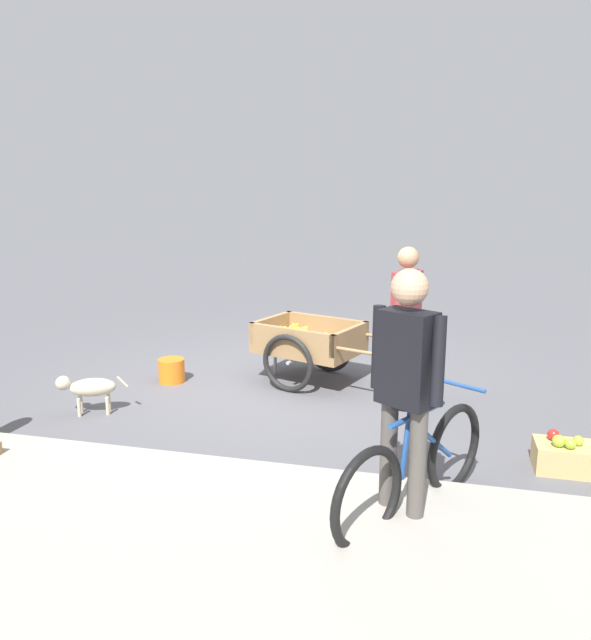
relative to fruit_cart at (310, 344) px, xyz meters
name	(u,v)px	position (x,y,z in m)	size (l,w,h in m)	color
ground_plane	(286,388)	(0.20, 0.31, -0.44)	(24.00, 24.00, 0.00)	#56565B
curb_strip	(151,554)	(0.20, 3.52, -0.38)	(12.00, 2.40, 0.12)	#9E998E
fruit_cart	(310,344)	(0.00, 0.00, 0.00)	(1.81, 1.27, 0.72)	#937047
vendor_person	(406,310)	(-1.07, 0.38, 0.52)	(0.30, 0.55, 1.60)	black
bicycle	(415,468)	(-1.28, 2.64, -0.08)	(0.92, 1.45, 0.85)	black
cyclist_person	(406,376)	(-1.20, 2.77, 0.59)	(0.45, 0.38, 1.69)	#4C4742
dog	(89,387)	(1.88, 1.49, -0.17)	(0.63, 0.35, 0.40)	beige
plastic_bucket	(172,370)	(1.52, 0.39, -0.30)	(0.30, 0.30, 0.27)	orange
apple_crate	(564,456)	(-2.39, 1.69, -0.31)	(0.44, 0.32, 0.32)	tan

